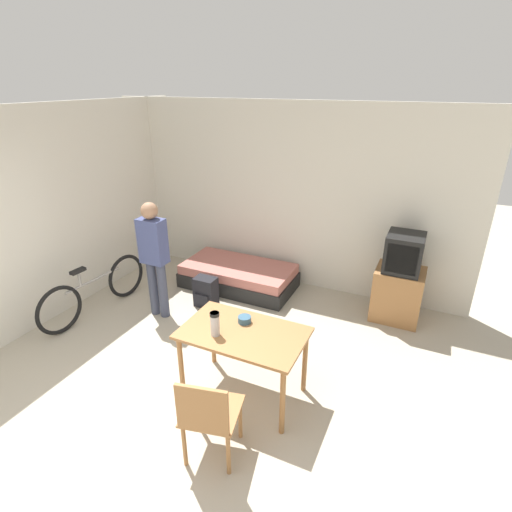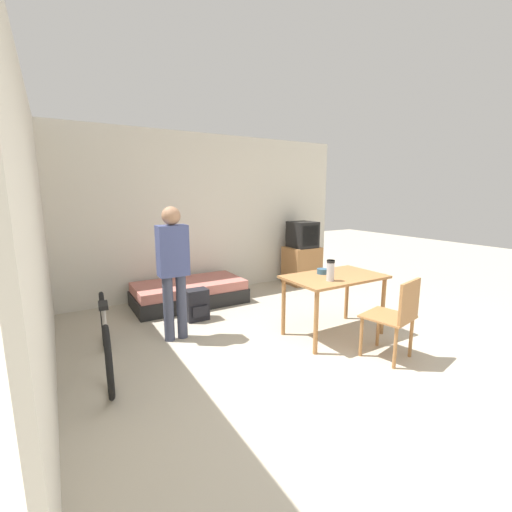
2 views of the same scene
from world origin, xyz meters
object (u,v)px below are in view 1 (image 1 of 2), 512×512
at_px(dining_table, 243,340).
at_px(thermos_flask, 215,323).
at_px(bicycle, 95,291).
at_px(backpack, 206,292).
at_px(tv, 399,281).
at_px(person_standing, 154,253).
at_px(wooden_chair, 208,414).
at_px(daybed, 239,276).
at_px(mate_bowl, 245,319).

distance_m(dining_table, thermos_flask, 0.35).
xyz_separation_m(bicycle, backpack, (1.25, 0.79, -0.12)).
height_order(tv, person_standing, person_standing).
bearing_deg(wooden_chair, backpack, 122.52).
relative_size(wooden_chair, bicycle, 0.51).
bearing_deg(daybed, bicycle, -133.21).
bearing_deg(thermos_flask, dining_table, 35.38).
xyz_separation_m(tv, bicycle, (-3.71, -1.60, -0.22)).
distance_m(daybed, person_standing, 1.51).
bearing_deg(thermos_flask, tv, 58.44).
bearing_deg(backpack, person_standing, -133.55).
bearing_deg(mate_bowl, thermos_flask, -116.55).
xyz_separation_m(tv, thermos_flask, (-1.40, -2.29, 0.33)).
relative_size(mate_bowl, backpack, 0.30).
bearing_deg(backpack, thermos_flask, -54.49).
distance_m(daybed, bicycle, 2.05).
relative_size(dining_table, thermos_flask, 4.94).
xyz_separation_m(wooden_chair, thermos_flask, (-0.31, 0.67, 0.38)).
xyz_separation_m(person_standing, backpack, (0.44, 0.47, -0.70)).
bearing_deg(tv, thermos_flask, -121.56).
distance_m(dining_table, bicycle, 2.60).
xyz_separation_m(wooden_chair, backpack, (-1.36, 2.14, -0.29)).
bearing_deg(mate_bowl, daybed, 119.31).
distance_m(mate_bowl, backpack, 1.77).
bearing_deg(backpack, tv, 18.27).
bearing_deg(daybed, person_standing, -116.81).
bearing_deg(thermos_flask, wooden_chair, -64.87).
bearing_deg(mate_bowl, bicycle, 171.12).
bearing_deg(person_standing, mate_bowl, -23.12).
bearing_deg(daybed, wooden_chair, -66.92).
bearing_deg(wooden_chair, mate_bowl, 99.36).
distance_m(bicycle, backpack, 1.48).
distance_m(tv, bicycle, 4.04).
distance_m(bicycle, person_standing, 1.05).
height_order(daybed, person_standing, person_standing).
bearing_deg(backpack, dining_table, -46.23).
bearing_deg(bicycle, person_standing, 21.53).
height_order(dining_table, thermos_flask, thermos_flask).
bearing_deg(dining_table, person_standing, 153.39).
relative_size(daybed, backpack, 3.95).
height_order(daybed, wooden_chair, wooden_chair).
xyz_separation_m(person_standing, thermos_flask, (1.49, -1.01, -0.04)).
height_order(mate_bowl, backpack, mate_bowl).
bearing_deg(person_standing, dining_table, -26.61).
relative_size(bicycle, backpack, 4.00).
height_order(tv, bicycle, tv).
height_order(dining_table, backpack, dining_table).
height_order(daybed, mate_bowl, mate_bowl).
bearing_deg(backpack, bicycle, -147.91).
xyz_separation_m(tv, dining_table, (-1.19, -2.13, 0.10)).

